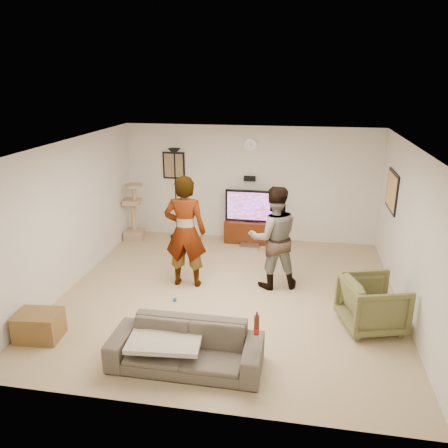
% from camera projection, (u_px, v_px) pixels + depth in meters
% --- Properties ---
extents(floor, '(5.50, 5.50, 0.02)m').
position_uv_depth(floor, '(229.00, 294.00, 7.43)').
color(floor, tan).
rests_on(floor, ground).
extents(ceiling, '(5.50, 5.50, 0.02)m').
position_uv_depth(ceiling, '(230.00, 145.00, 6.61)').
color(ceiling, white).
rests_on(ceiling, wall_back).
extents(wall_back, '(5.50, 0.04, 2.50)m').
position_uv_depth(wall_back, '(250.00, 184.00, 9.58)').
color(wall_back, silver).
rests_on(wall_back, floor).
extents(wall_front, '(5.50, 0.04, 2.50)m').
position_uv_depth(wall_front, '(186.00, 310.00, 4.46)').
color(wall_front, silver).
rests_on(wall_front, floor).
extents(wall_left, '(0.04, 5.50, 2.50)m').
position_uv_depth(wall_left, '(70.00, 215.00, 7.47)').
color(wall_left, silver).
rests_on(wall_left, floor).
extents(wall_right, '(0.04, 5.50, 2.50)m').
position_uv_depth(wall_right, '(411.00, 234.00, 6.57)').
color(wall_right, silver).
rests_on(wall_right, floor).
extents(wall_clock, '(0.26, 0.04, 0.26)m').
position_uv_depth(wall_clock, '(250.00, 145.00, 9.28)').
color(wall_clock, silver).
rests_on(wall_clock, wall_back).
extents(wall_speaker, '(0.25, 0.10, 0.10)m').
position_uv_depth(wall_speaker, '(250.00, 179.00, 9.49)').
color(wall_speaker, black).
rests_on(wall_speaker, wall_back).
extents(picture_back, '(0.42, 0.03, 0.52)m').
position_uv_depth(picture_back, '(174.00, 165.00, 9.73)').
color(picture_back, olive).
rests_on(picture_back, wall_back).
extents(picture_right, '(0.03, 0.78, 0.62)m').
position_uv_depth(picture_right, '(392.00, 191.00, 7.99)').
color(picture_right, '#EBA961').
rests_on(picture_right, wall_right).
extents(tv_stand, '(1.16, 0.45, 0.48)m').
position_uv_depth(tv_stand, '(251.00, 231.00, 9.67)').
color(tv_stand, '#421A09').
rests_on(tv_stand, floor).
extents(console_box, '(0.40, 0.30, 0.07)m').
position_uv_depth(console_box, '(249.00, 247.00, 9.37)').
color(console_box, silver).
rests_on(console_box, floor).
extents(tv, '(1.15, 0.08, 0.68)m').
position_uv_depth(tv, '(252.00, 206.00, 9.48)').
color(tv, black).
rests_on(tv, tv_stand).
extents(tv_screen, '(1.06, 0.01, 0.60)m').
position_uv_depth(tv_screen, '(252.00, 206.00, 9.44)').
color(tv_screen, '#955BFA').
rests_on(tv_screen, tv).
extents(floor_lamp, '(0.32, 0.32, 2.01)m').
position_uv_depth(floor_lamp, '(176.00, 194.00, 9.70)').
color(floor_lamp, black).
rests_on(floor_lamp, floor).
extents(cat_tree, '(0.46, 0.46, 1.28)m').
position_uv_depth(cat_tree, '(133.00, 211.00, 9.72)').
color(cat_tree, tan).
rests_on(cat_tree, floor).
extents(person_left, '(0.73, 0.49, 1.96)m').
position_uv_depth(person_left, '(185.00, 232.00, 7.46)').
color(person_left, '#B2B1B5').
rests_on(person_left, floor).
extents(person_right, '(1.02, 0.89, 1.79)m').
position_uv_depth(person_right, '(274.00, 238.00, 7.44)').
color(person_right, navy).
rests_on(person_right, floor).
extents(sofa, '(1.92, 0.76, 0.56)m').
position_uv_depth(sofa, '(186.00, 347.00, 5.50)').
color(sofa, '#4E463B').
rests_on(sofa, floor).
extents(throw_blanket, '(0.96, 0.77, 0.06)m').
position_uv_depth(throw_blanket, '(166.00, 338.00, 5.52)').
color(throw_blanket, beige).
rests_on(throw_blanket, sofa).
extents(beer_bottle, '(0.06, 0.06, 0.25)m').
position_uv_depth(beer_bottle, '(257.00, 325.00, 5.23)').
color(beer_bottle, '#511E10').
rests_on(beer_bottle, sofa).
extents(armchair, '(1.03, 1.01, 0.76)m').
position_uv_depth(armchair, '(372.00, 304.00, 6.33)').
color(armchair, brown).
rests_on(armchair, floor).
extents(side_table, '(0.63, 0.50, 0.40)m').
position_uv_depth(side_table, '(39.00, 326.00, 6.12)').
color(side_table, brown).
rests_on(side_table, floor).
extents(toy_ball, '(0.06, 0.06, 0.06)m').
position_uv_depth(toy_ball, '(175.00, 300.00, 7.17)').
color(toy_ball, '#195A8F').
rests_on(toy_ball, floor).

